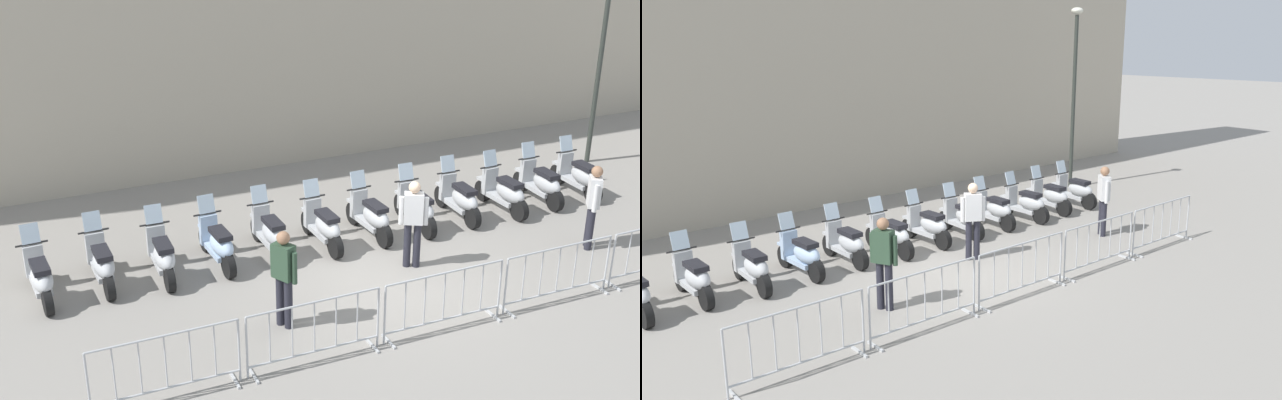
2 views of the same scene
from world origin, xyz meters
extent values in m
plane|color=gray|center=(0.00, 0.00, 0.00)|extent=(120.00, 120.00, 0.00)
cylinder|color=black|center=(-5.47, 3.47, 0.24)|extent=(0.19, 0.49, 0.48)
cylinder|color=black|center=(-5.59, 2.24, 0.24)|extent=(0.19, 0.49, 0.48)
cube|color=#B7BABC|center=(-5.53, 2.86, 0.28)|extent=(0.37, 0.89, 0.10)
ellipsoid|color=#B7BABC|center=(-5.56, 2.58, 0.52)|extent=(0.44, 0.87, 0.40)
cube|color=black|center=(-5.56, 2.61, 0.74)|extent=(0.34, 0.63, 0.10)
cube|color=#B7BABC|center=(-5.49, 3.29, 0.55)|extent=(0.35, 0.17, 0.60)
cylinder|color=black|center=(-5.49, 3.29, 0.88)|extent=(0.56, 0.09, 0.04)
cube|color=silver|center=(-5.48, 3.34, 1.06)|extent=(0.33, 0.17, 0.35)
cube|color=#B7BABC|center=(-5.47, 3.47, 0.51)|extent=(0.23, 0.34, 0.06)
cylinder|color=black|center=(-4.37, 3.39, 0.24)|extent=(0.20, 0.49, 0.48)
cylinder|color=black|center=(-4.54, 2.16, 0.24)|extent=(0.20, 0.49, 0.48)
cube|color=#B7BABC|center=(-4.45, 2.77, 0.28)|extent=(0.40, 0.90, 0.10)
ellipsoid|color=#B7BABC|center=(-4.49, 2.50, 0.52)|extent=(0.47, 0.88, 0.40)
cube|color=black|center=(-4.49, 2.53, 0.74)|extent=(0.36, 0.63, 0.10)
cube|color=#B7BABC|center=(-4.39, 3.20, 0.55)|extent=(0.36, 0.19, 0.60)
cylinder|color=black|center=(-4.39, 3.20, 0.88)|extent=(0.56, 0.11, 0.04)
cube|color=silver|center=(-4.39, 3.25, 1.06)|extent=(0.34, 0.18, 0.35)
cube|color=#B7BABC|center=(-4.37, 3.39, 0.51)|extent=(0.24, 0.34, 0.06)
cylinder|color=black|center=(-3.29, 3.07, 0.24)|extent=(0.23, 0.50, 0.48)
cylinder|color=black|center=(-3.53, 1.85, 0.24)|extent=(0.23, 0.50, 0.48)
cube|color=#B7BABC|center=(-3.41, 2.46, 0.28)|extent=(0.44, 0.91, 0.10)
ellipsoid|color=#B7BABC|center=(-3.47, 2.19, 0.52)|extent=(0.51, 0.89, 0.40)
cube|color=black|center=(-3.46, 2.22, 0.74)|extent=(0.39, 0.64, 0.10)
cube|color=#B7BABC|center=(-3.33, 2.89, 0.55)|extent=(0.36, 0.20, 0.60)
cylinder|color=black|center=(-3.33, 2.89, 0.88)|extent=(0.56, 0.14, 0.04)
cube|color=silver|center=(-3.32, 2.94, 1.06)|extent=(0.34, 0.20, 0.35)
cube|color=#B7BABC|center=(-3.29, 3.07, 0.51)|extent=(0.26, 0.35, 0.06)
cylinder|color=black|center=(-2.27, 2.96, 0.24)|extent=(0.19, 0.49, 0.48)
cylinder|color=black|center=(-2.41, 1.73, 0.24)|extent=(0.19, 0.49, 0.48)
cube|color=#A8C1E0|center=(-2.34, 2.35, 0.28)|extent=(0.37, 0.89, 0.10)
ellipsoid|color=#A8C1E0|center=(-2.37, 2.07, 0.52)|extent=(0.45, 0.87, 0.40)
cube|color=black|center=(-2.37, 2.10, 0.74)|extent=(0.34, 0.63, 0.10)
cube|color=#A8C1E0|center=(-2.29, 2.78, 0.55)|extent=(0.35, 0.18, 0.60)
cylinder|color=black|center=(-2.29, 2.78, 0.88)|extent=(0.56, 0.10, 0.04)
cube|color=silver|center=(-2.29, 2.83, 1.06)|extent=(0.33, 0.17, 0.35)
cube|color=#A8C1E0|center=(-2.27, 2.96, 0.51)|extent=(0.23, 0.34, 0.06)
cylinder|color=black|center=(-1.18, 2.83, 0.24)|extent=(0.21, 0.50, 0.48)
cylinder|color=black|center=(-1.36, 1.61, 0.24)|extent=(0.21, 0.50, 0.48)
cube|color=#B7BABC|center=(-1.27, 2.22, 0.28)|extent=(0.41, 0.90, 0.10)
ellipsoid|color=#B7BABC|center=(-1.31, 1.94, 0.52)|extent=(0.48, 0.88, 0.40)
cube|color=black|center=(-1.31, 1.97, 0.74)|extent=(0.37, 0.64, 0.10)
cube|color=#B7BABC|center=(-1.20, 2.65, 0.55)|extent=(0.36, 0.19, 0.60)
cylinder|color=black|center=(-1.20, 2.65, 0.88)|extent=(0.56, 0.12, 0.04)
cube|color=silver|center=(-1.20, 2.70, 1.06)|extent=(0.34, 0.19, 0.35)
cube|color=#B7BABC|center=(-1.18, 2.83, 0.51)|extent=(0.25, 0.35, 0.06)
cylinder|color=black|center=(-0.14, 2.54, 0.24)|extent=(0.20, 0.49, 0.48)
cylinder|color=black|center=(-0.31, 1.31, 0.24)|extent=(0.20, 0.49, 0.48)
cube|color=#B7BABC|center=(-0.23, 1.92, 0.28)|extent=(0.40, 0.90, 0.10)
ellipsoid|color=#B7BABC|center=(-0.26, 1.65, 0.52)|extent=(0.47, 0.88, 0.40)
cube|color=black|center=(-0.26, 1.68, 0.74)|extent=(0.36, 0.63, 0.10)
cube|color=#B7BABC|center=(-0.17, 2.35, 0.55)|extent=(0.36, 0.19, 0.60)
cylinder|color=black|center=(-0.17, 2.35, 0.88)|extent=(0.56, 0.11, 0.04)
cube|color=silver|center=(-0.16, 2.40, 1.06)|extent=(0.34, 0.18, 0.35)
cube|color=#B7BABC|center=(-0.14, 2.54, 0.51)|extent=(0.24, 0.34, 0.06)
cylinder|color=black|center=(0.91, 2.41, 0.24)|extent=(0.19, 0.49, 0.48)
cylinder|color=black|center=(0.77, 1.17, 0.24)|extent=(0.19, 0.49, 0.48)
cube|color=#B7BABC|center=(0.84, 1.79, 0.28)|extent=(0.38, 0.89, 0.10)
ellipsoid|color=#B7BABC|center=(0.81, 1.51, 0.52)|extent=(0.45, 0.88, 0.40)
cube|color=black|center=(0.81, 1.54, 0.74)|extent=(0.35, 0.63, 0.10)
cube|color=#B7BABC|center=(0.89, 2.22, 0.55)|extent=(0.35, 0.18, 0.60)
cylinder|color=black|center=(0.89, 2.22, 0.88)|extent=(0.56, 0.10, 0.04)
cube|color=silver|center=(0.90, 2.27, 1.06)|extent=(0.33, 0.18, 0.35)
cube|color=#B7BABC|center=(0.91, 2.41, 0.51)|extent=(0.24, 0.34, 0.06)
cylinder|color=black|center=(2.03, 2.21, 0.24)|extent=(0.24, 0.50, 0.48)
cylinder|color=black|center=(1.77, 1.00, 0.24)|extent=(0.24, 0.50, 0.48)
cube|color=#B7BABC|center=(1.90, 1.60, 0.28)|extent=(0.46, 0.91, 0.10)
ellipsoid|color=#B7BABC|center=(1.85, 1.33, 0.52)|extent=(0.53, 0.90, 0.40)
cube|color=black|center=(1.85, 1.36, 0.74)|extent=(0.40, 0.65, 0.10)
cube|color=#B7BABC|center=(2.00, 2.03, 0.55)|extent=(0.36, 0.21, 0.60)
cylinder|color=black|center=(2.00, 2.03, 0.88)|extent=(0.55, 0.15, 0.04)
cube|color=silver|center=(2.01, 2.08, 1.06)|extent=(0.34, 0.20, 0.35)
cube|color=#B7BABC|center=(2.03, 2.21, 0.51)|extent=(0.26, 0.36, 0.06)
cylinder|color=black|center=(3.09, 2.09, 0.24)|extent=(0.23, 0.50, 0.48)
cylinder|color=black|center=(2.86, 0.87, 0.24)|extent=(0.23, 0.50, 0.48)
cube|color=#B7BABC|center=(2.98, 1.48, 0.28)|extent=(0.44, 0.91, 0.10)
ellipsoid|color=#B7BABC|center=(2.92, 1.20, 0.52)|extent=(0.51, 0.89, 0.40)
cube|color=black|center=(2.93, 1.24, 0.74)|extent=(0.39, 0.64, 0.10)
cube|color=#B7BABC|center=(3.06, 1.90, 0.55)|extent=(0.36, 0.20, 0.60)
cylinder|color=black|center=(3.06, 1.90, 0.88)|extent=(0.56, 0.14, 0.04)
cube|color=silver|center=(3.07, 1.95, 1.06)|extent=(0.34, 0.20, 0.35)
cube|color=#B7BABC|center=(3.09, 2.09, 0.51)|extent=(0.26, 0.35, 0.06)
cylinder|color=black|center=(4.09, 1.84, 0.24)|extent=(0.19, 0.49, 0.48)
cylinder|color=black|center=(3.95, 0.61, 0.24)|extent=(0.19, 0.49, 0.48)
cube|color=#B7BABC|center=(4.02, 1.22, 0.28)|extent=(0.38, 0.89, 0.10)
ellipsoid|color=#B7BABC|center=(3.99, 0.95, 0.52)|extent=(0.45, 0.88, 0.40)
cube|color=black|center=(4.00, 0.98, 0.74)|extent=(0.35, 0.63, 0.10)
cube|color=#B7BABC|center=(4.07, 1.65, 0.55)|extent=(0.35, 0.18, 0.60)
cylinder|color=black|center=(4.07, 1.65, 0.88)|extent=(0.56, 0.10, 0.04)
cube|color=silver|center=(4.08, 1.70, 1.06)|extent=(0.33, 0.18, 0.35)
cube|color=#B7BABC|center=(4.09, 1.84, 0.51)|extent=(0.23, 0.34, 0.06)
cylinder|color=black|center=(5.22, 1.76, 0.24)|extent=(0.23, 0.50, 0.48)
cylinder|color=black|center=(4.99, 0.54, 0.24)|extent=(0.23, 0.50, 0.48)
cube|color=#B7BABC|center=(5.10, 1.15, 0.28)|extent=(0.43, 0.90, 0.10)
ellipsoid|color=#B7BABC|center=(5.05, 0.88, 0.52)|extent=(0.51, 0.89, 0.40)
cube|color=black|center=(5.06, 0.91, 0.74)|extent=(0.39, 0.64, 0.10)
cube|color=#B7BABC|center=(5.18, 1.58, 0.55)|extent=(0.36, 0.20, 0.60)
cylinder|color=black|center=(5.18, 1.58, 0.88)|extent=(0.56, 0.14, 0.04)
cube|color=silver|center=(5.19, 1.63, 1.06)|extent=(0.34, 0.20, 0.35)
cube|color=#B7BABC|center=(5.22, 1.76, 0.51)|extent=(0.26, 0.35, 0.06)
cylinder|color=black|center=(6.29, 1.60, 0.24)|extent=(0.23, 0.50, 0.48)
cylinder|color=black|center=(6.05, 0.39, 0.24)|extent=(0.23, 0.50, 0.48)
cube|color=#B7BABC|center=(6.17, 1.00, 0.28)|extent=(0.44, 0.91, 0.10)
ellipsoid|color=#B7BABC|center=(6.12, 0.72, 0.52)|extent=(0.51, 0.89, 0.40)
cube|color=black|center=(6.12, 0.75, 0.74)|extent=(0.39, 0.64, 0.10)
cube|color=#B7BABC|center=(6.25, 1.42, 0.55)|extent=(0.36, 0.20, 0.60)
cylinder|color=black|center=(6.25, 1.42, 0.88)|extent=(0.56, 0.14, 0.04)
cube|color=silver|center=(6.26, 1.47, 1.06)|extent=(0.34, 0.20, 0.35)
cube|color=#B7BABC|center=(6.29, 1.60, 0.51)|extent=(0.26, 0.35, 0.06)
cube|color=#B2B5B7|center=(-3.85, -1.22, 0.02)|extent=(0.11, 0.44, 0.04)
cylinder|color=#B2B5B7|center=(-5.92, -0.88, 0.53)|extent=(0.04, 0.04, 1.05)
cylinder|color=#B2B5B7|center=(-3.77, -1.23, 0.53)|extent=(0.04, 0.04, 1.05)
cylinder|color=#B2B5B7|center=(-4.84, -1.06, 1.05)|extent=(2.16, 0.39, 0.04)
cylinder|color=#B2B5B7|center=(-4.84, -1.06, 0.18)|extent=(2.16, 0.39, 0.04)
cylinder|color=#B2B5B7|center=(-5.56, -0.94, 0.61)|extent=(0.02, 0.02, 0.87)
cylinder|color=#B2B5B7|center=(-5.20, -1.00, 0.61)|extent=(0.02, 0.02, 0.87)
cylinder|color=#B2B5B7|center=(-4.84, -1.06, 0.61)|extent=(0.02, 0.02, 0.87)
cylinder|color=#B2B5B7|center=(-4.48, -1.12, 0.61)|extent=(0.02, 0.02, 0.87)
cylinder|color=#B2B5B7|center=(-4.12, -1.17, 0.61)|extent=(0.02, 0.02, 0.87)
cube|color=#B2B5B7|center=(-3.56, -1.27, 0.02)|extent=(0.11, 0.44, 0.04)
cube|color=#B2B5B7|center=(-1.58, -1.60, 0.02)|extent=(0.11, 0.44, 0.04)
cylinder|color=#B2B5B7|center=(-3.65, -1.25, 0.53)|extent=(0.04, 0.04, 1.05)
cylinder|color=#B2B5B7|center=(-1.50, -1.61, 0.53)|extent=(0.04, 0.04, 1.05)
cylinder|color=#B2B5B7|center=(-2.57, -1.43, 1.05)|extent=(2.16, 0.39, 0.04)
cylinder|color=#B2B5B7|center=(-2.57, -1.43, 0.18)|extent=(2.16, 0.39, 0.04)
cylinder|color=#B2B5B7|center=(-3.29, -1.31, 0.61)|extent=(0.02, 0.02, 0.87)
cylinder|color=#B2B5B7|center=(-2.93, -1.37, 0.61)|extent=(0.02, 0.02, 0.87)
cylinder|color=#B2B5B7|center=(-2.57, -1.43, 0.61)|extent=(0.02, 0.02, 0.87)
cylinder|color=#B2B5B7|center=(-2.21, -1.49, 0.61)|extent=(0.02, 0.02, 0.87)
cylinder|color=#B2B5B7|center=(-1.85, -1.55, 0.61)|extent=(0.02, 0.02, 0.87)
cube|color=#B2B5B7|center=(-1.29, -1.65, 0.02)|extent=(0.11, 0.44, 0.04)
cube|color=#B2B5B7|center=(0.69, -1.97, 0.02)|extent=(0.11, 0.44, 0.04)
cylinder|color=#B2B5B7|center=(-1.38, -1.63, 0.53)|extent=(0.04, 0.04, 1.05)
cylinder|color=#B2B5B7|center=(0.78, -1.99, 0.53)|extent=(0.04, 0.04, 1.05)
cylinder|color=#B2B5B7|center=(-0.30, -1.81, 1.05)|extent=(2.16, 0.39, 0.04)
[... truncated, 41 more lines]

